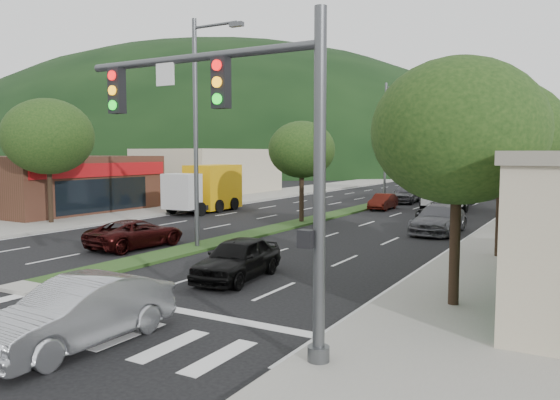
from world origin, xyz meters
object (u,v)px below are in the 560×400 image
Objects in this scene: tree_r_a at (458,131)px; car_queue_a at (237,259)px; tree_r_d at (541,139)px; tree_r_e at (551,145)px; streetlight_near at (199,122)px; motorhome at (451,180)px; car_queue_b at (439,219)px; tree_med_near at (302,150)px; car_queue_f at (503,192)px; traffic_signal at (250,134)px; tree_med_far at (421,145)px; suv_maroon at (136,234)px; car_queue_e at (406,194)px; box_truck at (207,190)px; tree_r_b at (502,133)px; sedan_silver at (79,313)px; car_queue_c at (383,202)px; tree_r_c at (525,143)px; tree_l_a at (48,137)px; car_queue_d at (438,212)px; streetlight_mid at (388,136)px.

car_queue_a is at bearing 180.00° from tree_r_a.
tree_r_e is (0.00, 10.00, -0.29)m from tree_r_d.
motorhome is at bearing 77.88° from streetlight_near.
car_queue_b is at bearing -99.89° from tree_r_e.
tree_r_e is at bearing 61.39° from tree_med_near.
traffic_signal is at bearing -95.73° from car_queue_f.
tree_med_far is (0.00, 26.00, 0.58)m from tree_med_near.
tree_med_far is 9.05m from car_queue_f.
streetlight_near is at bearing 161.27° from tree_r_a.
car_queue_a is 0.40× the size of motorhome.
streetlight_near reaches higher than suv_maroon.
box_truck reaches higher than car_queue_e.
car_queue_a is at bearing -101.50° from car_queue_f.
tree_r_e is 10.22m from motorhome.
streetlight_near is at bearing 132.77° from traffic_signal.
tree_med_far reaches higher than tree_r_a.
car_queue_f is 28.62m from box_truck.
tree_r_d is at bearing 90.00° from tree_r_b.
car_queue_e is at bearing 84.68° from tree_med_near.
traffic_signal is 5.47m from sedan_silver.
tree_med_near is 1.68× the size of car_queue_c.
tree_r_b is at bearing 90.00° from tree_r_a.
tree_r_b is at bearing -90.00° from tree_r_c.
tree_r_a is 39.97m from car_queue_f.
tree_l_a is 23.84m from car_queue_d.
streetlight_mid is 26.79m from suv_maroon.
tree_med_near is at bearing 161.51° from box_truck.
car_queue_e is 4.45m from motorhome.
car_queue_f is (-4.11, 31.54, -4.44)m from tree_r_b.
tree_med_near is 1.40× the size of car_queue_d.
tree_r_b is 1.00× the size of tree_med_far.
suv_maroon is 1.12× the size of car_queue_f.
suv_maroon is at bearing -113.61° from tree_r_e.
tree_r_c is at bearing -38.96° from car_queue_c.
tree_r_c is 16.85m from streetlight_near.
tree_r_b reaches higher than motorhome.
tree_r_e is (0.00, 36.00, 0.07)m from tree_r_a.
streetlight_near reaches higher than traffic_signal.
streetlight_mid is 2.18× the size of suv_maroon.
tree_r_a is at bearing -75.04° from car_queue_d.
streetlight_mid reaches higher than tree_r_a.
streetlight_mid is at bearing -133.28° from car_queue_f.
tree_l_a is 1.58× the size of suv_maroon.
tree_r_c is 0.62× the size of motorhome.
car_queue_a is 0.60× the size of box_truck.
car_queue_b is at bearing 105.23° from tree_r_a.
car_queue_a is 30.30m from car_queue_e.
car_queue_c is 0.52× the size of box_truck.
car_queue_e reaches higher than car_queue_c.
car_queue_d is 12.31m from car_queue_e.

